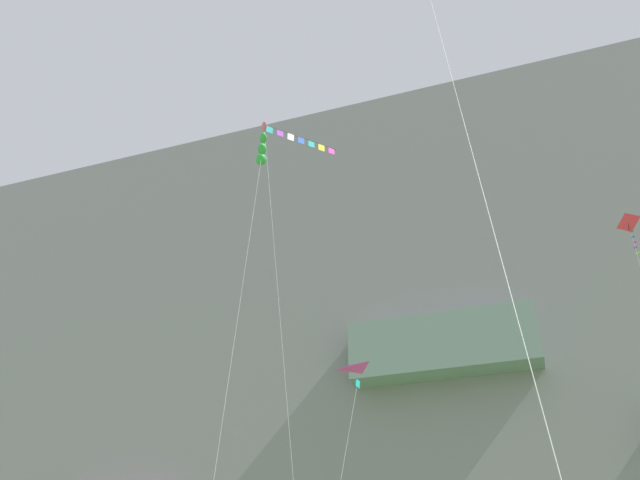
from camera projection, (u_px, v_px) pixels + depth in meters
cliff_face at (458, 356)px, 71.30m from camera, size 180.00×27.51×58.28m
kite_windsock_low_center at (262, 151)px, 41.26m from camera, size 2.28×5.91×29.38m
kite_banner_mid_left at (300, 155)px, 43.37m from camera, size 4.05×5.16×31.80m
kite_delta_front_field at (361, 391)px, 27.06m from camera, size 2.89×2.05×11.55m
kite_diamond_near_cliff at (633, 238)px, 36.47m from camera, size 1.57×2.73×23.56m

